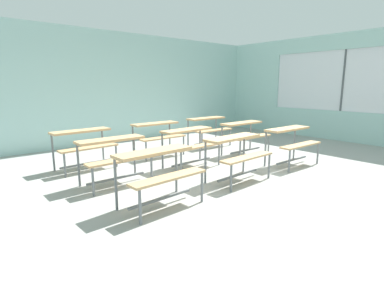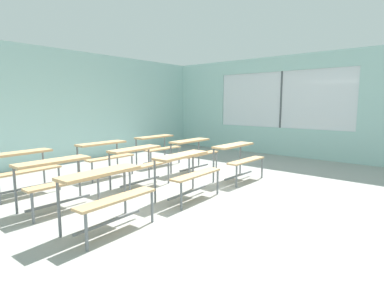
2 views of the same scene
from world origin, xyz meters
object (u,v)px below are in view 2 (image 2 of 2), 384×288
at_px(desk_bench_r0c0, 106,186).
at_px(desk_bench_r2c2, 157,143).
at_px(desk_bench_r1c0, 57,172).
at_px(desk_bench_r1c1, 139,158).
at_px(desk_bench_r1c2, 193,148).
at_px(desk_bench_r0c2, 238,153).
at_px(desk_bench_r0c1, 186,165).
at_px(desk_bench_r2c1, 105,151).
at_px(desk_bench_r2c0, 22,163).

relative_size(desk_bench_r0c0, desk_bench_r2c2, 1.01).
xyz_separation_m(desk_bench_r1c0, desk_bench_r1c1, (1.60, 0.01, 0.00)).
height_order(desk_bench_r0c0, desk_bench_r1c2, same).
bearing_deg(desk_bench_r0c2, desk_bench_r0c1, -179.53).
height_order(desk_bench_r0c0, desk_bench_r0c2, same).
height_order(desk_bench_r0c1, desk_bench_r2c2, same).
distance_m(desk_bench_r1c2, desk_bench_r2c1, 1.99).
xyz_separation_m(desk_bench_r1c1, desk_bench_r2c2, (1.67, 1.25, 0.00)).
bearing_deg(desk_bench_r2c2, desk_bench_r1c0, -157.96).
xyz_separation_m(desk_bench_r0c1, desk_bench_r2c0, (-1.67, 2.38, 0.00)).
bearing_deg(desk_bench_r2c0, desk_bench_r0c0, -91.26).
bearing_deg(desk_bench_r1c1, desk_bench_r2c0, 141.07).
bearing_deg(desk_bench_r1c2, desk_bench_r2c1, 143.23).
xyz_separation_m(desk_bench_r1c1, desk_bench_r1c2, (1.63, -0.00, 0.00)).
height_order(desk_bench_r0c2, desk_bench_r2c0, same).
bearing_deg(desk_bench_r0c0, desk_bench_r2c0, 89.30).
distance_m(desk_bench_r0c0, desk_bench_r1c1, 1.98).
height_order(desk_bench_r0c0, desk_bench_r2c0, same).
height_order(desk_bench_r1c0, desk_bench_r1c2, same).
xyz_separation_m(desk_bench_r0c0, desk_bench_r0c1, (1.60, 0.05, 0.00)).
xyz_separation_m(desk_bench_r0c0, desk_bench_r2c0, (-0.07, 2.43, 0.00)).
distance_m(desk_bench_r2c0, desk_bench_r2c1, 1.68).
height_order(desk_bench_r0c2, desk_bench_r2c1, same).
bearing_deg(desk_bench_r2c0, desk_bench_r2c1, -3.15).
xyz_separation_m(desk_bench_r0c0, desk_bench_r1c1, (1.56, 1.21, 0.00)).
relative_size(desk_bench_r1c1, desk_bench_r2c1, 1.02).
relative_size(desk_bench_r1c2, desk_bench_r2c2, 1.00).
bearing_deg(desk_bench_r2c1, desk_bench_r0c0, -123.02).
xyz_separation_m(desk_bench_r1c2, desk_bench_r2c1, (-1.58, 1.21, 0.00)).
distance_m(desk_bench_r1c0, desk_bench_r2c1, 2.05).
bearing_deg(desk_bench_r1c2, desk_bench_r1c1, -179.48).
bearing_deg(desk_bench_r0c2, desk_bench_r1c1, 145.34).
xyz_separation_m(desk_bench_r1c1, desk_bench_r2c1, (0.05, 1.21, 0.00)).
xyz_separation_m(desk_bench_r1c0, desk_bench_r1c2, (3.24, 0.01, 0.00)).
distance_m(desk_bench_r0c1, desk_bench_r2c1, 2.37).
bearing_deg(desk_bench_r2c1, desk_bench_r2c2, 2.01).
bearing_deg(desk_bench_r0c2, desk_bench_r2c2, 90.69).
bearing_deg(desk_bench_r0c1, desk_bench_r1c1, 89.96).
bearing_deg(desk_bench_r0c1, desk_bench_r1c0, 142.86).
distance_m(desk_bench_r0c2, desk_bench_r2c0, 4.06).
bearing_deg(desk_bench_r1c1, desk_bench_r0c2, -38.61).
height_order(desk_bench_r1c1, desk_bench_r2c2, same).
relative_size(desk_bench_r0c2, desk_bench_r2c0, 0.99).
distance_m(desk_bench_r0c2, desk_bench_r1c1, 2.03).
relative_size(desk_bench_r1c0, desk_bench_r2c2, 0.99).
height_order(desk_bench_r2c0, desk_bench_r2c2, same).
bearing_deg(desk_bench_r0c2, desk_bench_r1c2, 91.60).
distance_m(desk_bench_r0c1, desk_bench_r1c2, 1.97).
bearing_deg(desk_bench_r1c1, desk_bench_r0c1, -90.42).
distance_m(desk_bench_r0c2, desk_bench_r1c0, 3.45).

